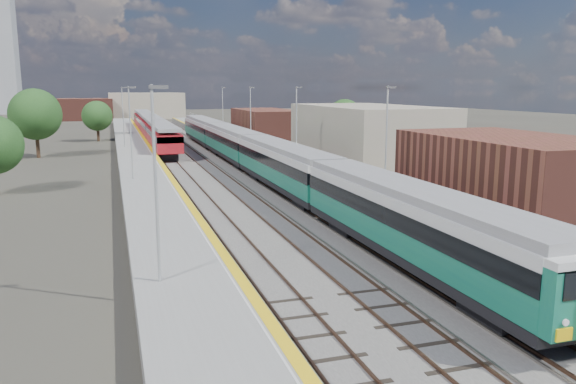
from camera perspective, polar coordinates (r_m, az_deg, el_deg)
name	(u,v)px	position (r m, az deg, el deg)	size (l,w,h in m)	color
ground	(220,162)	(64.88, -6.93, 3.04)	(320.00, 320.00, 0.00)	#47443A
ballast_bed	(197,160)	(66.96, -9.22, 3.24)	(10.50, 155.00, 0.06)	#565451
tracks	(200,157)	(68.69, -8.93, 3.49)	(8.96, 160.00, 0.17)	#4C3323
platform_right	(259,153)	(68.36, -2.97, 3.94)	(4.70, 155.00, 8.52)	slate
platform_left	(137,158)	(66.28, -15.07, 3.36)	(4.30, 155.00, 8.52)	slate
buildings	(82,78)	(152.02, -20.24, 10.79)	(72.00, 185.50, 40.00)	brown
green_train	(254,151)	(55.14, -3.52, 4.18)	(2.95, 82.21, 3.25)	black
red_train	(151,126)	(93.80, -13.71, 6.48)	(2.98, 60.45, 3.77)	black
tree_b	(35,114)	(74.42, -24.30, 7.20)	(6.14, 6.14, 8.33)	#382619
tree_c	(97,116)	(94.20, -18.82, 7.33)	(4.71, 4.71, 6.38)	#382619
tree_d	(345,117)	(81.80, 5.76, 7.62)	(5.02, 5.02, 6.80)	#382619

